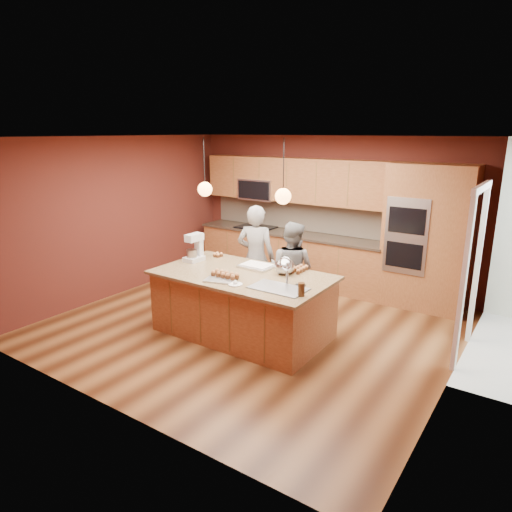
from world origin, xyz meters
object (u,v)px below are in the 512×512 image
Objects in this scene: person_right at (291,270)px; stand_mixer at (194,249)px; island at (243,304)px; person_left at (256,258)px; mixing_bowl at (284,266)px.

stand_mixer is at bearing 30.59° from person_right.
island is 1.09m from person_left.
person_left reaches higher than person_right.
mixing_bowl is at bearing 128.99° from person_left.
person_right reaches higher than mixing_bowl.
stand_mixer is 1.47m from mixing_bowl.
island is 8.72× the size of mixing_bowl.
stand_mixer is (-1.22, -0.80, 0.32)m from person_right.
person_right is 0.71m from mixing_bowl.
person_left reaches higher than stand_mixer.
stand_mixer is (-0.99, 0.13, 0.61)m from island.
person_right reaches higher than island.
mixing_bowl is (0.47, 0.32, 0.54)m from island.
mixing_bowl is (0.24, -0.62, 0.26)m from person_right.
island is 1.44× the size of person_left.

